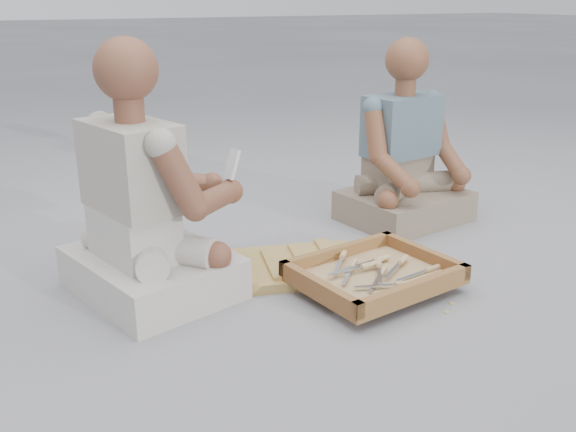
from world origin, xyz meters
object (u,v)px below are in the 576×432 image
carved_panel (289,267)px  tool_tray (374,275)px  companion (405,162)px  craftsman (147,211)px

carved_panel → tool_tray: bearing=-56.3°
tool_tray → companion: companion is taller
craftsman → carved_panel: bearing=67.5°
companion → carved_panel: bearing=12.6°
craftsman → companion: 1.34m
companion → tool_tray: bearing=37.2°
craftsman → companion: craftsman is taller
carved_panel → craftsman: craftsman is taller
carved_panel → tool_tray: (0.20, -0.30, 0.04)m
companion → craftsman: bearing=1.3°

